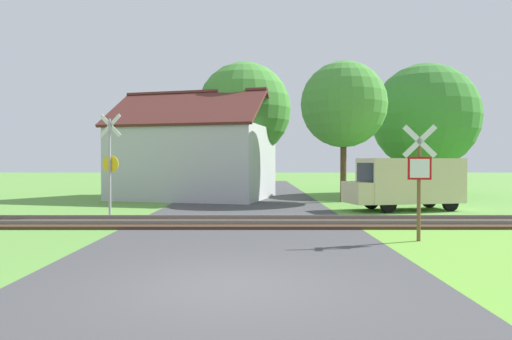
{
  "coord_description": "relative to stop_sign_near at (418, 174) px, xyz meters",
  "views": [
    {
      "loc": [
        0.48,
        -7.57,
        2.1
      ],
      "look_at": [
        0.5,
        8.69,
        1.8
      ],
      "focal_mm": 32.0,
      "sensor_mm": 36.0,
      "label": 1
    }
  ],
  "objects": [
    {
      "name": "mail_truck",
      "position": [
        2.2,
        7.7,
        -0.52
      ],
      "size": [
        5.18,
        2.82,
        2.24
      ],
      "rotation": [
        0.0,
        0.0,
        1.78
      ],
      "color": "beige",
      "rests_on": "ground"
    },
    {
      "name": "tree_center",
      "position": [
        -5.0,
        16.08,
        3.55
      ],
      "size": [
        5.72,
        5.72,
        8.17
      ],
      "color": "#513823",
      "rests_on": "ground"
    },
    {
      "name": "house",
      "position": [
        -7.79,
        14.26,
        0.43
      ],
      "size": [
        9.92,
        8.63,
        6.19
      ],
      "rotation": [
        0.0,
        0.0,
        -0.25
      ],
      "color": "#B7B7BC",
      "rests_on": "ground"
    },
    {
      "name": "tree_far",
      "position": [
        6.66,
        17.58,
        3.23
      ],
      "size": [
        6.84,
        6.84,
        8.42
      ],
      "color": "#513823",
      "rests_on": "ground"
    },
    {
      "name": "rail_track",
      "position": [
        -4.76,
        3.31,
        -1.7
      ],
      "size": [
        60.0,
        2.6,
        0.22
      ],
      "color": "#422D1E",
      "rests_on": "ground"
    },
    {
      "name": "crossing_sign_far",
      "position": [
        -9.73,
        5.03,
        0.41
      ],
      "size": [
        0.86,
        0.21,
        3.88
      ],
      "rotation": [
        0.0,
        0.0,
        -0.21
      ],
      "color": "#9E9EA5",
      "rests_on": "ground"
    },
    {
      "name": "ground_plane",
      "position": [
        -4.76,
        -4.38,
        -1.76
      ],
      "size": [
        160.0,
        160.0,
        0.0
      ],
      "primitive_type": "plane",
      "color": "#5B933D"
    },
    {
      "name": "tree_right",
      "position": [
        0.28,
        11.82,
        3.3
      ],
      "size": [
        4.47,
        4.47,
        7.32
      ],
      "color": "#513823",
      "rests_on": "ground"
    },
    {
      "name": "road_asphalt",
      "position": [
        -4.76,
        -2.38,
        -1.76
      ],
      "size": [
        7.49,
        80.0,
        0.01
      ],
      "primitive_type": "cube",
      "color": "#424244",
      "rests_on": "ground"
    },
    {
      "name": "stop_sign_near",
      "position": [
        0.0,
        0.0,
        0.0
      ],
      "size": [
        0.87,
        0.19,
        3.07
      ],
      "rotation": [
        0.0,
        0.0,
        2.99
      ],
      "color": "brown",
      "rests_on": "ground"
    }
  ]
}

